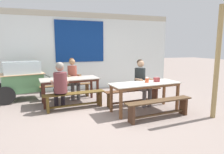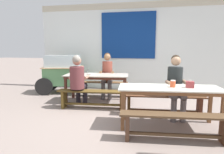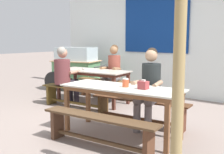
{
  "view_description": "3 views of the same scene",
  "coord_description": "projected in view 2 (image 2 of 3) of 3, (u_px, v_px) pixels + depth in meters",
  "views": [
    {
      "loc": [
        -1.42,
        -4.61,
        1.63
      ],
      "look_at": [
        0.31,
        0.67,
        0.75
      ],
      "focal_mm": 30.91,
      "sensor_mm": 36.0,
      "label": 1
    },
    {
      "loc": [
        0.56,
        -3.91,
        1.44
      ],
      "look_at": [
        -0.37,
        0.47,
        0.75
      ],
      "focal_mm": 31.42,
      "sensor_mm": 36.0,
      "label": 2
    },
    {
      "loc": [
        3.17,
        -3.55,
        1.43
      ],
      "look_at": [
        0.09,
        0.4,
        0.72
      ],
      "focal_mm": 44.16,
      "sensor_mm": 36.0,
      "label": 3
    }
  ],
  "objects": [
    {
      "name": "soup_bowl",
      "position": [
        90.0,
        74.0,
        5.08
      ],
      "size": [
        0.15,
        0.15,
        0.04
      ],
      "primitive_type": "cylinder",
      "color": "silver",
      "rests_on": "dining_table_far"
    },
    {
      "name": "person_right_near_table",
      "position": [
        176.0,
        83.0,
        3.97
      ],
      "size": [
        0.46,
        0.56,
        1.28
      ],
      "color": "#625A5D",
      "rests_on": "ground_plane"
    },
    {
      "name": "tissue_box",
      "position": [
        190.0,
        84.0,
        3.45
      ],
      "size": [
        0.13,
        0.11,
        0.13
      ],
      "color": "#9A373A",
      "rests_on": "dining_table_near"
    },
    {
      "name": "person_center_facing",
      "position": [
        107.0,
        73.0,
        5.59
      ],
      "size": [
        0.44,
        0.53,
        1.28
      ],
      "color": "#605D5D",
      "rests_on": "ground_plane"
    },
    {
      "name": "ground_plane",
      "position": [
        124.0,
        116.0,
        4.12
      ],
      "size": [
        40.0,
        40.0,
        0.0
      ],
      "primitive_type": "plane",
      "color": "gray"
    },
    {
      "name": "food_cart",
      "position": [
        63.0,
        71.0,
        6.18
      ],
      "size": [
        1.68,
        1.1,
        1.18
      ],
      "color": "#5B955F",
      "rests_on": "ground_plane"
    },
    {
      "name": "person_left_back_turned",
      "position": [
        78.0,
        78.0,
        4.63
      ],
      "size": [
        0.46,
        0.56,
        1.25
      ],
      "color": "#252028",
      "rests_on": "ground_plane"
    },
    {
      "name": "dining_table_near",
      "position": [
        169.0,
        91.0,
        3.5
      ],
      "size": [
        1.85,
        0.83,
        0.73
      ],
      "color": "silver",
      "rests_on": "ground_plane"
    },
    {
      "name": "condiment_jar",
      "position": [
        173.0,
        84.0,
        3.49
      ],
      "size": [
        0.09,
        0.09,
        0.13
      ],
      "color": "#D9542F",
      "rests_on": "dining_table_near"
    },
    {
      "name": "backdrop_wall",
      "position": [
        137.0,
        45.0,
        6.54
      ],
      "size": [
        6.74,
        0.23,
        2.88
      ],
      "color": "white",
      "rests_on": "ground_plane"
    },
    {
      "name": "bench_far_front",
      "position": [
        92.0,
        97.0,
        4.59
      ],
      "size": [
        1.64,
        0.45,
        0.43
      ],
      "color": "brown",
      "rests_on": "ground_plane"
    },
    {
      "name": "bench_near_back",
      "position": [
        164.0,
        102.0,
        4.13
      ],
      "size": [
        1.72,
        0.43,
        0.43
      ],
      "color": "#51301B",
      "rests_on": "ground_plane"
    },
    {
      "name": "dining_table_far",
      "position": [
        97.0,
        77.0,
        5.11
      ],
      "size": [
        1.7,
        0.87,
        0.73
      ],
      "color": "#BCB1A2",
      "rests_on": "ground_plane"
    },
    {
      "name": "bench_near_front",
      "position": [
        175.0,
        123.0,
        2.98
      ],
      "size": [
        1.7,
        0.42,
        0.43
      ],
      "color": "#513923",
      "rests_on": "ground_plane"
    },
    {
      "name": "bench_far_back",
      "position": [
        101.0,
        87.0,
        5.74
      ],
      "size": [
        1.61,
        0.41,
        0.43
      ],
      "color": "brown",
      "rests_on": "ground_plane"
    }
  ]
}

